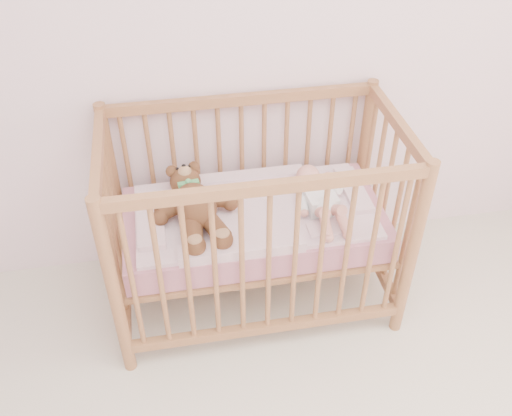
{
  "coord_description": "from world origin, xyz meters",
  "views": [
    {
      "loc": [
        -0.46,
        -0.43,
        2.26
      ],
      "look_at": [
        -0.1,
        1.55,
        0.62
      ],
      "focal_mm": 40.0,
      "sensor_mm": 36.0,
      "label": 1
    }
  ],
  "objects": [
    {
      "name": "wall_back",
      "position": [
        0.0,
        2.0,
        1.35
      ],
      "size": [
        4.0,
        0.02,
        2.7
      ],
      "primitive_type": "cube",
      "color": "white",
      "rests_on": "floor"
    },
    {
      "name": "blanket",
      "position": [
        -0.1,
        1.6,
        0.56
      ],
      "size": [
        1.1,
        0.58,
        0.06
      ],
      "primitive_type": null,
      "color": "pink",
      "rests_on": "mattress"
    },
    {
      "name": "baby",
      "position": [
        0.21,
        1.58,
        0.64
      ],
      "size": [
        0.29,
        0.54,
        0.13
      ],
      "primitive_type": null,
      "rotation": [
        0.0,
        0.0,
        0.08
      ],
      "color": "white",
      "rests_on": "blanket"
    },
    {
      "name": "crib",
      "position": [
        -0.1,
        1.6,
        0.5
      ],
      "size": [
        1.36,
        0.76,
        1.0
      ],
      "primitive_type": null,
      "color": "#9E6443",
      "rests_on": "floor"
    },
    {
      "name": "mattress",
      "position": [
        -0.1,
        1.6,
        0.49
      ],
      "size": [
        1.22,
        0.62,
        0.13
      ],
      "primitive_type": "cube",
      "color": "#C37989",
      "rests_on": "crib"
    },
    {
      "name": "teddy_bear",
      "position": [
        -0.37,
        1.58,
        0.65
      ],
      "size": [
        0.5,
        0.64,
        0.16
      ],
      "primitive_type": null,
      "rotation": [
        0.0,
        0.0,
        0.15
      ],
      "color": "brown",
      "rests_on": "blanket"
    }
  ]
}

